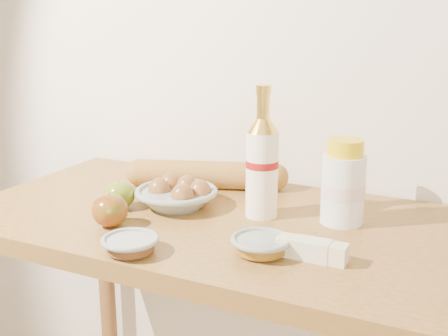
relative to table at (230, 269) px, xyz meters
The scene contains 11 objects.
back_wall 0.62m from the table, 90.00° to the left, with size 3.50×0.02×2.60m, color silver.
table is the anchor object (origin of this frame).
bourbon_bottle 0.25m from the table, 35.67° to the left, with size 0.09×0.09×0.29m.
cream_bottle 0.32m from the table, 18.94° to the left, with size 0.12×0.12×0.18m.
egg_bowl 0.21m from the table, behind, with size 0.23×0.23×0.07m.
baguette 0.28m from the table, 130.83° to the left, with size 0.42×0.20×0.07m.
apple_yellowgreen 0.30m from the table, 167.46° to the right, with size 0.08×0.08×0.07m.
apple_redgreen_front 0.30m from the table, 142.76° to the right, with size 0.08×0.08×0.07m.
sugar_bowl 0.30m from the table, 109.33° to the right, with size 0.13×0.13×0.03m.
syrup_bowl 0.24m from the table, 47.96° to the right, with size 0.15×0.15×0.03m.
butter_stick 0.30m from the table, 29.76° to the right, with size 0.13×0.04×0.04m.
Camera 1 is at (0.49, 0.14, 1.33)m, focal length 45.00 mm.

